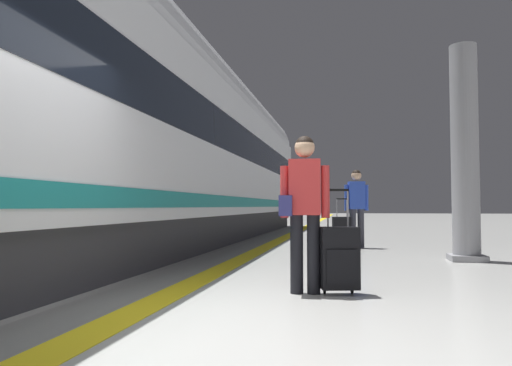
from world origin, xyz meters
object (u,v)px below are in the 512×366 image
at_px(traveller_foreground, 303,202).
at_px(platform_pillar, 465,157).
at_px(rolling_suitcase_foreground, 340,258).
at_px(passenger_near, 357,202).
at_px(suitcase_near, 342,231).
at_px(high_speed_train, 147,128).

relative_size(traveller_foreground, platform_pillar, 0.45).
height_order(rolling_suitcase_foreground, passenger_near, passenger_near).
bearing_deg(suitcase_near, high_speed_train, -162.97).
distance_m(passenger_near, platform_pillar, 2.92).
height_order(suitcase_near, platform_pillar, platform_pillar).
bearing_deg(platform_pillar, rolling_suitcase_foreground, -119.53).
relative_size(rolling_suitcase_foreground, passenger_near, 0.64).
height_order(traveller_foreground, platform_pillar, platform_pillar).
relative_size(passenger_near, suitcase_near, 1.58).
bearing_deg(suitcase_near, rolling_suitcase_foreground, -89.45).
bearing_deg(high_speed_train, platform_pillar, -7.43).
bearing_deg(traveller_foreground, high_speed_train, 129.67).
relative_size(rolling_suitcase_foreground, suitcase_near, 1.01).
relative_size(traveller_foreground, passenger_near, 0.97).
bearing_deg(passenger_near, rolling_suitcase_foreground, -92.65).
distance_m(traveller_foreground, passenger_near, 5.80).
height_order(high_speed_train, passenger_near, high_speed_train).
height_order(high_speed_train, suitcase_near, high_speed_train).
bearing_deg(platform_pillar, high_speed_train, 172.57).
bearing_deg(traveller_foreground, suitcase_near, 86.75).
xyz_separation_m(traveller_foreground, rolling_suitcase_foreground, (0.37, -0.00, -0.57)).
xyz_separation_m(traveller_foreground, suitcase_near, (0.31, 5.51, -0.58)).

